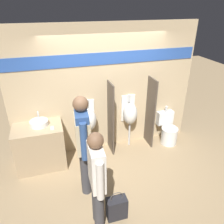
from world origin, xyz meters
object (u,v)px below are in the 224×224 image
shopping_bag (117,208)px  urinal_far (130,114)px  urinal_near_counter (89,119)px  person_in_vest (83,140)px  toilet (168,131)px  sink_basin (39,123)px  person_with_lanyard (97,178)px  cell_phone (52,128)px

shopping_bag → urinal_far: bearing=63.7°
urinal_near_counter → person_in_vest: (-0.29, -1.05, 0.23)m
toilet → shopping_bag: 2.43m
urinal_near_counter → shopping_bag: 1.88m
sink_basin → toilet: bearing=-1.0°
urinal_near_counter → toilet: 1.93m
urinal_near_counter → person_with_lanyard: (-0.24, -1.79, 0.07)m
urinal_far → shopping_bag: 2.07m
urinal_near_counter → shopping_bag: size_ratio=2.39×
person_with_lanyard → urinal_near_counter: bearing=-5.6°
toilet → person_in_vest: 2.44m
person_in_vest → person_with_lanyard: (0.05, -0.74, -0.15)m
cell_phone → person_with_lanyard: 1.58m
toilet → person_in_vest: person_in_vest is taller
person_in_vest → urinal_far: bearing=-44.2°
person_with_lanyard → shopping_bag: bearing=-85.1°
urinal_far → urinal_near_counter: bearing=180.0°
cell_phone → urinal_near_counter: size_ratio=0.11×
toilet → cell_phone: bearing=-177.0°
urinal_far → shopping_bag: bearing=-116.3°
urinal_near_counter → person_with_lanyard: 1.81m
urinal_near_counter → sink_basin: bearing=-174.1°
toilet → urinal_far: bearing=170.7°
sink_basin → urinal_far: (1.90, 0.10, -0.13)m
urinal_far → person_in_vest: 1.62m
person_in_vest → urinal_near_counter: bearing=-10.5°
urinal_near_counter → cell_phone: bearing=-159.1°
urinal_near_counter → person_in_vest: size_ratio=0.69×
person_with_lanyard → sink_basin: bearing=25.7°
urinal_far → person_in_vest: size_ratio=0.69×
sink_basin → person_in_vest: (0.69, -0.95, 0.09)m
sink_basin → person_in_vest: bearing=-54.1°
person_with_lanyard → person_in_vest: bearing=5.9°
sink_basin → cell_phone: (0.23, -0.19, -0.05)m
person_with_lanyard → shopping_bag: person_with_lanyard is taller
person_with_lanyard → toilet: bearing=-49.8°
cell_phone → urinal_far: (1.67, 0.29, -0.09)m
cell_phone → shopping_bag: size_ratio=0.27×
sink_basin → shopping_bag: sink_basin is taller
toilet → person_in_vest: size_ratio=0.47×
toilet → person_with_lanyard: size_ratio=0.53×
toilet → person_in_vest: bearing=-157.3°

